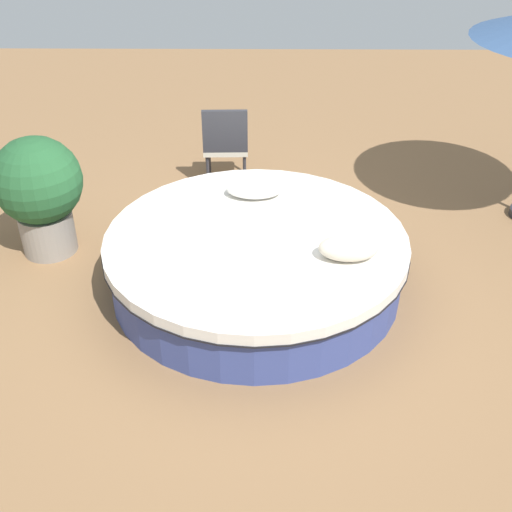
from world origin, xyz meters
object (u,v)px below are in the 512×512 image
Objects in this scene: throw_pillow_0 at (348,248)px; throw_pillow_1 at (254,189)px; patio_chair at (226,141)px; planter at (39,189)px; round_bed at (256,260)px.

throw_pillow_0 reaches higher than throw_pillow_1.
throw_pillow_1 is at bearing -76.80° from patio_chair.
patio_chair is 2.30m from planter.
patio_chair is (0.36, -1.33, -0.06)m from throw_pillow_1.
patio_chair is at bearing -64.52° from throw_pillow_0.
patio_chair is at bearing -79.72° from round_bed.
round_bed is 5.43× the size of throw_pillow_0.
planter is at bearing -18.03° from throw_pillow_0.
throw_pillow_0 is 0.52× the size of patio_chair.
throw_pillow_0 is at bearing -66.39° from patio_chair.
patio_chair is at bearing -139.02° from planter.
round_bed is at bearing -24.04° from throw_pillow_0.
planter reaches higher than throw_pillow_1.
throw_pillow_0 is 0.91× the size of throw_pillow_1.
throw_pillow_1 is at bearing -175.09° from planter.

